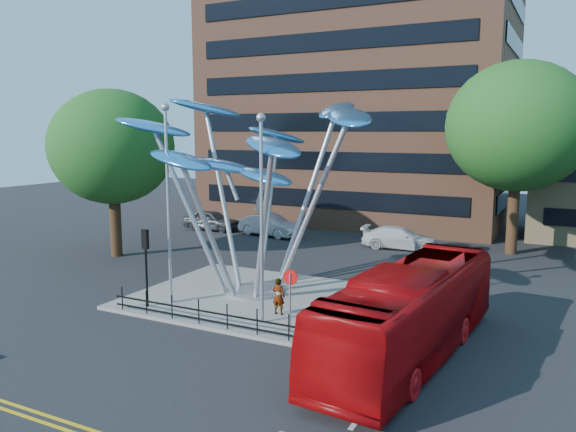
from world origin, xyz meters
The scene contains 18 objects.
ground centered at (0.00, 0.00, 0.00)m, with size 120.00×120.00×0.00m, color black.
traffic_island centered at (-1.00, 6.00, 0.07)m, with size 12.00×9.00×0.15m, color slate.
double_yellow_near centered at (0.00, -6.00, 0.01)m, with size 40.00×0.12×0.01m, color gold.
double_yellow_far centered at (0.00, -6.30, 0.01)m, with size 40.00×0.12×0.01m, color gold.
brick_tower centered at (-6.00, 32.00, 15.00)m, with size 25.00×15.00×30.00m, color brown.
tree_right centered at (8.00, 22.00, 8.04)m, with size 8.80×8.80×12.11m.
tree_left centered at (-14.00, 10.00, 6.79)m, with size 7.60×7.60×10.32m.
leaf_sculpture centered at (-2.07, 6.68, 6.87)m, with size 12.72×9.54×9.51m.
street_lamp_left centered at (-4.50, 3.50, 5.36)m, with size 0.36×0.36×8.80m.
street_lamp_right centered at (0.50, 3.00, 5.09)m, with size 0.36×0.36×8.30m.
traffic_light_island centered at (-5.00, 2.50, 2.61)m, with size 0.28×0.18×3.42m.
no_entry_sign_island centered at (2.00, 2.52, 1.82)m, with size 0.60×0.10×2.45m.
pedestrian_railing_front centered at (-1.00, 1.70, 0.55)m, with size 10.00×0.06×1.00m.
red_bus centered at (6.60, 2.61, 1.60)m, with size 2.68×11.47×3.20m, color #A00709.
pedestrian centered at (0.61, 4.18, 0.93)m, with size 0.57×0.37×1.56m, color gray.
parked_car_left centered at (-14.07, 20.50, 0.79)m, with size 1.86×4.63×1.58m, color #3C3E43.
parked_car_mid centered at (-8.73, 20.36, 0.81)m, with size 1.72×4.93×1.63m, color #A8A9AF.
parked_car_right centered at (1.21, 20.29, 0.72)m, with size 2.03×5.00×1.45m, color silver.
Camera 1 is at (11.27, -15.84, 7.75)m, focal length 35.00 mm.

